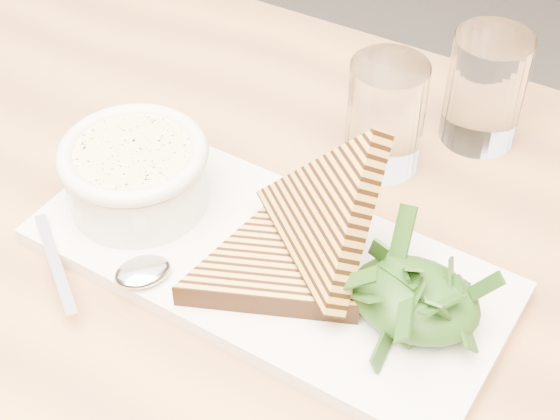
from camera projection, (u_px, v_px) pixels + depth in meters
The scene contains 14 objects.
table_top at pixel (206, 301), 0.70m from camera, with size 1.20×0.80×0.04m, color #B68045.
table_leg_bl at pixel (51, 173), 1.37m from camera, with size 0.06×0.06×0.70m, color #B68045.
platter at pixel (268, 262), 0.70m from camera, with size 0.39×0.18×0.02m, color silver.
soup_bowl at pixel (137, 180), 0.72m from camera, with size 0.12×0.12×0.05m, color silver.
soup at pixel (133, 155), 0.70m from camera, with size 0.10×0.10×0.01m, color beige.
bowl_rim at pixel (133, 153), 0.70m from camera, with size 0.13×0.13×0.01m, color silver.
sandwich_flat at pixel (272, 266), 0.67m from camera, with size 0.16×0.16×0.02m, color gold, non-canonical shape.
sandwich_lean at pixel (325, 214), 0.65m from camera, with size 0.16×0.16×0.09m, color gold, non-canonical shape.
salad_base at pixel (415, 299), 0.64m from camera, with size 0.10×0.08×0.04m, color black.
arugula_pile at pixel (416, 292), 0.63m from camera, with size 0.11×0.10×0.05m, color #31571B, non-canonical shape.
spoon_bowl at pixel (143, 272), 0.67m from camera, with size 0.03×0.05×0.01m, color silver.
spoon_handle at pixel (55, 262), 0.68m from camera, with size 0.11×0.01×0.00m, color silver.
glass_near at pixel (385, 116), 0.76m from camera, with size 0.07×0.07×0.11m, color white.
glass_far at pixel (485, 89), 0.79m from camera, with size 0.07×0.07×0.11m, color white.
Camera 1 is at (0.27, -0.25, 1.27)m, focal length 55.00 mm.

